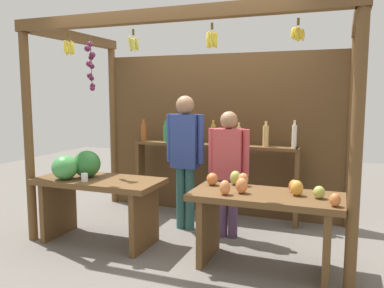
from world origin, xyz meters
The scene contains 7 objects.
ground_plane centered at (0.00, 0.00, 0.00)m, with size 12.00×12.00×0.00m, color slate.
market_stall centered at (-0.01, 0.43, 1.40)m, with size 3.49×1.84×2.44m.
fruit_counter_left centered at (-1.00, -0.67, 0.64)m, with size 1.42×0.68×1.03m.
fruit_counter_right centered at (0.92, -0.64, 0.56)m, with size 1.42×0.65×0.87m.
bottle_shelf_unit centered at (-0.02, 0.65, 0.81)m, with size 2.24×0.22×1.34m.
vendor_man centered at (-0.19, 0.10, 0.99)m, with size 0.48×0.22×1.64m.
vendor_woman centered at (0.38, 0.01, 0.87)m, with size 0.48×0.20×1.46m.
Camera 1 is at (1.57, -4.26, 1.65)m, focal length 36.69 mm.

